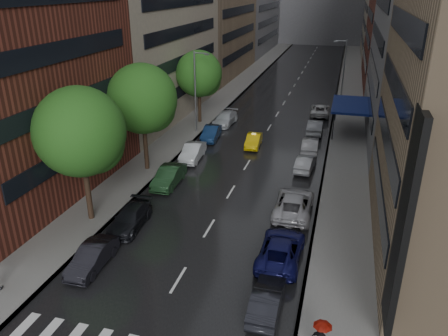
{
  "coord_description": "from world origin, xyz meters",
  "views": [
    {
      "loc": [
        8.11,
        -15.25,
        15.87
      ],
      "look_at": [
        0.0,
        13.91,
        3.0
      ],
      "focal_mm": 35.0,
      "sensor_mm": 36.0,
      "label": 1
    }
  ],
  "objects": [
    {
      "name": "ground",
      "position": [
        0.0,
        0.0,
        0.0
      ],
      "size": [
        220.0,
        220.0,
        0.0
      ],
      "primitive_type": "plane",
      "color": "gray",
      "rests_on": "ground"
    },
    {
      "name": "road",
      "position": [
        0.0,
        50.0,
        0.01
      ],
      "size": [
        14.0,
        140.0,
        0.01
      ],
      "primitive_type": "cube",
      "color": "black",
      "rests_on": "ground"
    },
    {
      "name": "sidewalk_left",
      "position": [
        -9.0,
        50.0,
        0.07
      ],
      "size": [
        4.0,
        140.0,
        0.15
      ],
      "primitive_type": "cube",
      "color": "gray",
      "rests_on": "ground"
    },
    {
      "name": "sidewalk_right",
      "position": [
        9.0,
        50.0,
        0.07
      ],
      "size": [
        4.0,
        140.0,
        0.15
      ],
      "primitive_type": "cube",
      "color": "gray",
      "rests_on": "ground"
    },
    {
      "name": "tree_near",
      "position": [
        -8.6,
        8.89,
        6.7
      ],
      "size": [
        6.14,
        6.14,
        9.78
      ],
      "color": "#382619",
      "rests_on": "ground"
    },
    {
      "name": "tree_mid",
      "position": [
        -8.6,
        18.45,
        6.65
      ],
      "size": [
        6.09,
        6.09,
        9.71
      ],
      "color": "#382619",
      "rests_on": "ground"
    },
    {
      "name": "tree_far",
      "position": [
        -8.6,
        33.73,
        5.98
      ],
      "size": [
        5.48,
        5.48,
        8.74
      ],
      "color": "#382619",
      "rests_on": "ground"
    },
    {
      "name": "taxi",
      "position": [
        -0.46,
        27.14,
        0.66
      ],
      "size": [
        1.63,
        4.1,
        1.32
      ],
      "primitive_type": "imported",
      "rotation": [
        0.0,
        0.0,
        0.06
      ],
      "color": "yellow",
      "rests_on": "ground"
    },
    {
      "name": "parked_cars_left",
      "position": [
        -5.4,
        19.55,
        0.74
      ],
      "size": [
        2.33,
        34.77,
        1.58
      ],
      "color": "black",
      "rests_on": "ground"
    },
    {
      "name": "parked_cars_right",
      "position": [
        5.4,
        20.7,
        0.76
      ],
      "size": [
        2.72,
        42.86,
        1.61
      ],
      "color": "black",
      "rests_on": "ground"
    },
    {
      "name": "street_lamp_left",
      "position": [
        -7.72,
        30.0,
        4.89
      ],
      "size": [
        1.74,
        0.22,
        9.0
      ],
      "color": "gray",
      "rests_on": "sidewalk_left"
    },
    {
      "name": "street_lamp_right",
      "position": [
        7.72,
        45.0,
        4.89
      ],
      "size": [
        1.74,
        0.22,
        9.0
      ],
      "color": "gray",
      "rests_on": "sidewalk_right"
    },
    {
      "name": "awning",
      "position": [
        8.98,
        35.0,
        3.13
      ],
      "size": [
        4.0,
        8.0,
        3.12
      ],
      "color": "navy",
      "rests_on": "sidewalk_right"
    }
  ]
}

